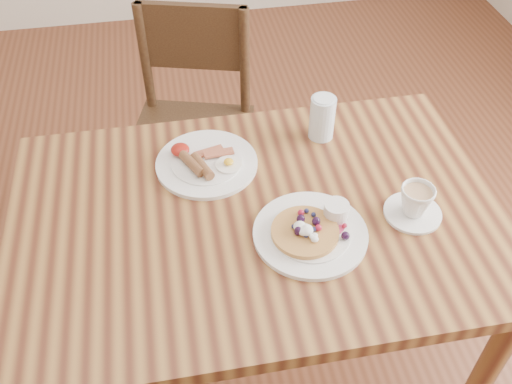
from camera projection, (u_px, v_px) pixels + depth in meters
ground at (256, 365)px, 1.92m from camera, size 5.00×5.00×0.00m
dining_table at (256, 239)px, 1.46m from camera, size 1.20×0.80×0.75m
chair_far at (192, 122)px, 2.07m from camera, size 0.52×0.52×0.88m
pancake_plate at (312, 230)px, 1.33m from camera, size 0.27×0.27×0.06m
breakfast_plate at (205, 162)px, 1.51m from camera, size 0.27×0.27×0.04m
teacup_saucer at (415, 203)px, 1.36m from camera, size 0.14×0.14×0.08m
water_glass at (322, 118)px, 1.56m from camera, size 0.07×0.07×0.13m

